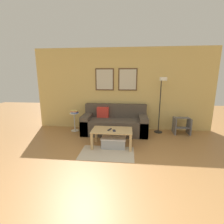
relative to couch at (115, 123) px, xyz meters
name	(u,v)px	position (x,y,z in m)	size (l,w,h in m)	color
ground_plane	(113,201)	(0.21, -2.81, -0.29)	(16.00, 16.00, 0.00)	#A87542
wall_back	(122,89)	(0.21, 0.46, 0.99)	(5.60, 0.09, 2.55)	#D6B76B
area_rug	(107,153)	(-0.05, -1.39, -0.29)	(1.21, 0.75, 0.01)	#C1B299
couch	(115,123)	(0.00, 0.00, 0.00)	(1.92, 0.88, 0.84)	#4C4238
coffee_table	(112,133)	(0.02, -1.00, 0.05)	(0.97, 0.57, 0.42)	tan
storage_bin	(114,142)	(0.07, -1.03, -0.17)	(0.59, 0.39, 0.25)	#9EA3A8
floor_lamp	(162,95)	(1.34, 0.01, 0.87)	(0.24, 0.48, 1.67)	black
side_table	(75,120)	(-1.27, 0.04, 0.05)	(0.28, 0.28, 0.58)	silver
book_stack	(74,112)	(-1.26, 0.05, 0.32)	(0.24, 0.19, 0.08)	#335199
remote_control	(110,130)	(-0.03, -1.02, 0.14)	(0.04, 0.15, 0.02)	#232328
cell_phone	(114,131)	(0.08, -1.07, 0.13)	(0.07, 0.14, 0.01)	#1E2338
step_stool	(182,125)	(2.00, 0.10, -0.03)	(0.46, 0.38, 0.49)	slate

